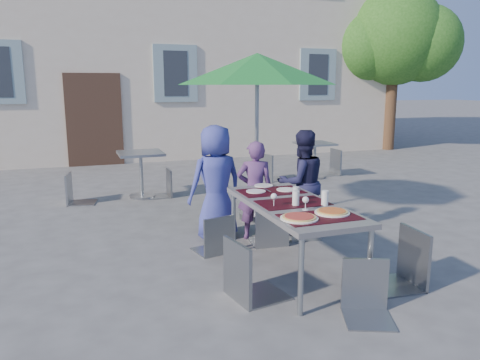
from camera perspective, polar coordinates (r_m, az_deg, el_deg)
name	(u,v)px	position (r m, az deg, el deg)	size (l,w,h in m)	color
ground	(323,262)	(5.34, 10.11, -9.83)	(90.00, 90.00, 0.00)	#4B4C4E
tree	(395,38)	(14.96, 18.37, 16.05)	(3.60, 3.00, 4.70)	#4D3421
dining_table	(293,208)	(4.80, 6.44, -3.43)	(0.80, 1.85, 0.76)	#404044
pizza_near_left	(299,217)	(4.21, 7.23, -4.55)	(0.34, 0.34, 0.03)	white
pizza_near_right	(332,212)	(4.44, 11.16, -3.83)	(0.33, 0.33, 0.03)	white
glassware	(302,197)	(4.71, 7.61, -2.08)	(0.56, 0.41, 0.15)	silver
place_settings	(269,189)	(5.36, 3.54, -1.06)	(0.61, 0.51, 0.01)	white
child_0	(216,182)	(5.90, -2.96, -0.26)	(0.71, 0.46, 1.45)	#383F9A
child_1	(255,190)	(5.87, 1.83, -1.28)	(0.46, 0.30, 1.25)	#573369
child_2	(302,183)	(6.09, 7.52, -0.34)	(0.67, 0.38, 1.37)	#1C1C3E
chair_0	(215,211)	(5.37, -3.09, -3.83)	(0.46, 0.46, 0.87)	gray
chair_1	(270,201)	(5.64, 3.69, -2.53)	(0.46, 0.47, 0.95)	gray
chair_2	(306,200)	(5.92, 8.04, -2.49)	(0.46, 0.46, 0.87)	#8E9599
chair_3	(248,233)	(4.20, 0.97, -6.50)	(0.55, 0.54, 1.06)	gray
chair_4	(407,223)	(4.76, 19.64, -5.00)	(0.51, 0.50, 1.06)	gray
chair_5	(369,257)	(4.09, 15.45, -9.05)	(0.52, 0.52, 0.89)	gray
patio_umbrella	(257,71)	(6.62, 2.11, 13.15)	(2.24, 2.24, 2.36)	#999CA0
cafe_table_0	(141,165)	(8.22, -11.98, 1.75)	(0.75, 0.75, 0.80)	#999CA0
bg_chair_l_0	(74,170)	(8.10, -19.58, 1.18)	(0.51, 0.50, 0.96)	gray
bg_chair_r_0	(163,167)	(8.24, -9.34, 1.60)	(0.40, 0.40, 0.90)	gray
cafe_table_1	(315,154)	(9.89, 9.09, 3.16)	(0.70, 0.70, 0.75)	#999CA0
bg_chair_l_1	(270,150)	(9.53, 3.64, 3.65)	(0.58, 0.58, 1.06)	gray
bg_chair_r_1	(332,146)	(10.32, 11.13, 4.05)	(0.49, 0.48, 1.05)	#90969B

